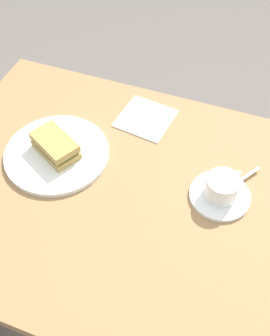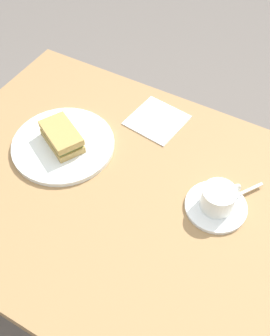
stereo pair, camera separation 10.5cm
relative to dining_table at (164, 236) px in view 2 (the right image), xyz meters
name	(u,v)px [view 2 (the right image)]	position (x,y,z in m)	size (l,w,h in m)	color
ground_plane	(155,315)	(0.00, 0.00, -0.63)	(6.00, 6.00, 0.00)	#696058
dining_table	(164,236)	(0.00, 0.00, 0.00)	(1.34, 0.79, 0.75)	#9A7347
sandwich_plate	(63,145)	(-0.35, 0.05, 0.13)	(0.29, 0.29, 0.01)	white
sandwich_front	(62,137)	(-0.35, 0.05, 0.16)	(0.15, 0.13, 0.05)	#B18E4B
coffee_saucer	(216,206)	(0.10, 0.07, 0.13)	(0.15, 0.15, 0.01)	white
coffee_cup	(219,198)	(0.10, 0.07, 0.17)	(0.08, 0.10, 0.06)	white
spoon	(241,193)	(0.14, 0.13, 0.14)	(0.06, 0.09, 0.01)	silver
napkin	(157,120)	(-0.17, 0.27, 0.13)	(0.15, 0.15, 0.00)	white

